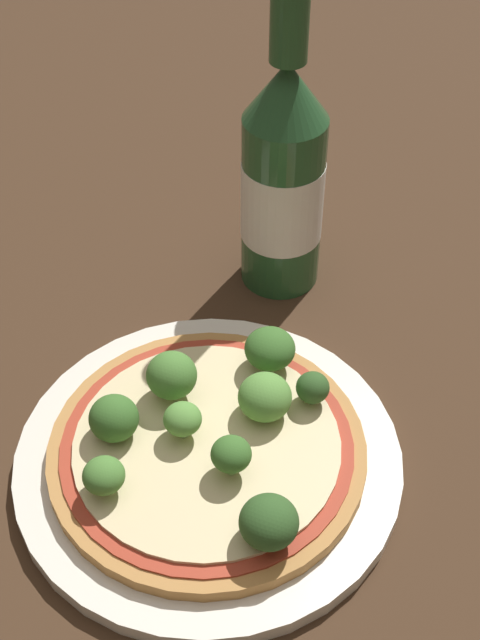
{
  "coord_description": "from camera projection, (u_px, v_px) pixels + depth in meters",
  "views": [
    {
      "loc": [
        -0.3,
        -0.16,
        0.48
      ],
      "look_at": [
        0.09,
        0.0,
        0.06
      ],
      "focal_mm": 50.0,
      "sensor_mm": 36.0,
      "label": 1
    }
  ],
  "objects": [
    {
      "name": "broccoli_floret_3",
      "position": [
        265.0,
        397.0,
        0.58
      ],
      "size": [
        0.04,
        0.04,
        0.03
      ],
      "color": "#89A866",
      "rests_on": "pizza"
    },
    {
      "name": "broccoli_floret_0",
      "position": [
        104.0,
        476.0,
        0.54
      ],
      "size": [
        0.03,
        0.03,
        0.03
      ],
      "color": "#89A866",
      "rests_on": "pizza"
    },
    {
      "name": "broccoli_floret_5",
      "position": [
        172.0,
        375.0,
        0.59
      ],
      "size": [
        0.03,
        0.03,
        0.04
      ],
      "color": "#89A866",
      "rests_on": "pizza"
    },
    {
      "name": "broccoli_floret_7",
      "position": [
        183.0,
        419.0,
        0.57
      ],
      "size": [
        0.02,
        0.02,
        0.03
      ],
      "color": "#89A866",
      "rests_on": "pizza"
    },
    {
      "name": "pizza",
      "position": [
        207.0,
        449.0,
        0.58
      ],
      "size": [
        0.21,
        0.21,
        0.01
      ],
      "color": "#B77F42",
      "rests_on": "plate"
    },
    {
      "name": "broccoli_floret_2",
      "position": [
        270.0,
        349.0,
        0.61
      ],
      "size": [
        0.04,
        0.04,
        0.03
      ],
      "color": "#89A866",
      "rests_on": "pizza"
    },
    {
      "name": "beer_bottle",
      "position": [
        283.0,
        177.0,
        0.66
      ],
      "size": [
        0.06,
        0.06,
        0.25
      ],
      "color": "#234C28",
      "rests_on": "ground_plane"
    },
    {
      "name": "plate",
      "position": [
        209.0,
        460.0,
        0.59
      ],
      "size": [
        0.25,
        0.25,
        0.01
      ],
      "color": "silver",
      "rests_on": "ground_plane"
    },
    {
      "name": "ground_plane",
      "position": [
        188.0,
        480.0,
        0.58
      ],
      "size": [
        3.0,
        3.0,
        0.0
      ],
      "primitive_type": "plane",
      "color": "#3D2819"
    },
    {
      "name": "broccoli_floret_8",
      "position": [
        313.0,
        388.0,
        0.59
      ],
      "size": [
        0.02,
        0.02,
        0.02
      ],
      "color": "#89A866",
      "rests_on": "pizza"
    },
    {
      "name": "broccoli_floret_1",
      "position": [
        117.0,
        414.0,
        0.57
      ],
      "size": [
        0.03,
        0.03,
        0.03
      ],
      "color": "#89A866",
      "rests_on": "pizza"
    },
    {
      "name": "broccoli_floret_4",
      "position": [
        232.0,
        453.0,
        0.55
      ],
      "size": [
        0.03,
        0.03,
        0.03
      ],
      "color": "#89A866",
      "rests_on": "pizza"
    },
    {
      "name": "broccoli_floret_6",
      "position": [
        269.0,
        522.0,
        0.51
      ],
      "size": [
        0.04,
        0.04,
        0.03
      ],
      "color": "#89A866",
      "rests_on": "pizza"
    }
  ]
}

